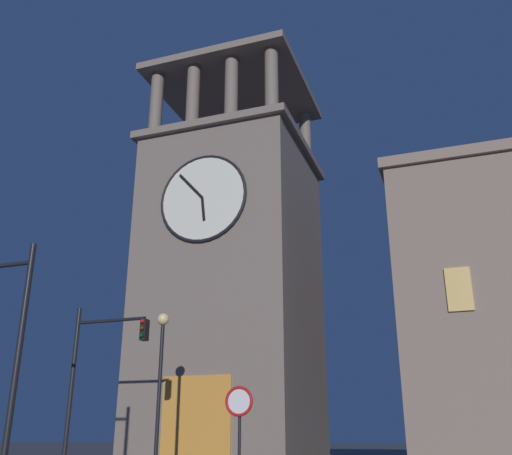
{
  "coord_description": "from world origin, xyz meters",
  "views": [
    {
      "loc": [
        -10.38,
        24.54,
        1.56
      ],
      "look_at": [
        -0.79,
        -2.56,
        12.02
      ],
      "focal_mm": 40.19,
      "sensor_mm": 36.0,
      "label": 1
    }
  ],
  "objects": [
    {
      "name": "street_lamp",
      "position": [
        -0.13,
        5.85,
        3.99
      ],
      "size": [
        0.44,
        0.44,
        5.82
      ],
      "color": "black",
      "rests_on": "ground_plane"
    },
    {
      "name": "traffic_signal_mid",
      "position": [
        2.03,
        6.76,
        3.91
      ],
      "size": [
        3.02,
        0.41,
        6.05
      ],
      "color": "black",
      "rests_on": "ground_plane"
    },
    {
      "name": "no_horn_sign",
      "position": [
        -4.73,
        9.89,
        2.19
      ],
      "size": [
        0.78,
        0.14,
        2.8
      ],
      "color": "black",
      "rests_on": "ground_plane"
    },
    {
      "name": "clocktower",
      "position": [
        0.49,
        -2.53,
        8.81
      ],
      "size": [
        8.43,
        8.55,
        23.81
      ],
      "color": "#75665B",
      "rests_on": "ground_plane"
    }
  ]
}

